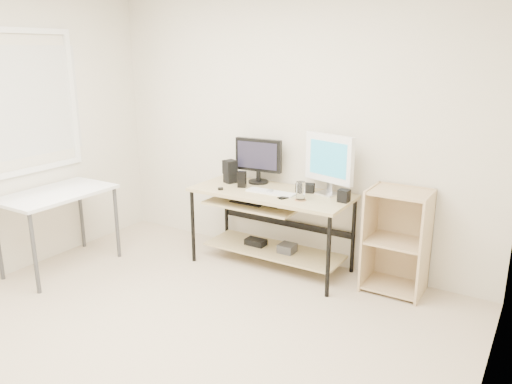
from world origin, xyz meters
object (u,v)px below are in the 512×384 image
at_px(white_imac, 329,160).
at_px(audio_controller, 242,179).
at_px(desk, 269,212).
at_px(black_monitor, 258,158).
at_px(shelf_unit, 398,240).
at_px(side_table, 57,200).

distance_m(white_imac, audio_controller, 0.85).
xyz_separation_m(desk, black_monitor, (-0.24, 0.20, 0.46)).
xyz_separation_m(desk, white_imac, (0.51, 0.18, 0.53)).
height_order(white_imac, audio_controller, white_imac).
relative_size(black_monitor, audio_controller, 3.07).
bearing_deg(desk, white_imac, 19.11).
bearing_deg(black_monitor, shelf_unit, -6.52).
bearing_deg(shelf_unit, side_table, -156.67).
relative_size(black_monitor, white_imac, 0.88).
distance_m(desk, shelf_unit, 1.19).
relative_size(desk, side_table, 1.50).
height_order(desk, side_table, same).
bearing_deg(white_imac, shelf_unit, 14.79).
height_order(side_table, white_imac, white_imac).
height_order(shelf_unit, black_monitor, black_monitor).
xyz_separation_m(shelf_unit, white_imac, (-0.67, 0.02, 0.61)).
bearing_deg(audio_controller, black_monitor, 61.79).
bearing_deg(desk, shelf_unit, 7.77).
relative_size(desk, black_monitor, 3.13).
bearing_deg(audio_controller, shelf_unit, -9.82).
bearing_deg(white_imac, desk, -144.71).
xyz_separation_m(desk, shelf_unit, (1.18, 0.16, -0.09)).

